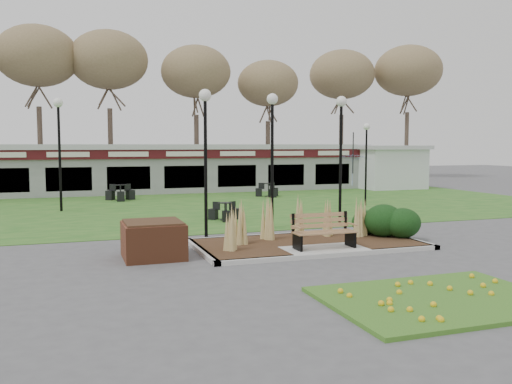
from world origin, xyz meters
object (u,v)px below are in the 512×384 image
object	(u,v)px
lamp_post_mid_left	(59,129)
lamp_post_mid_right	(272,130)
service_hut	(389,167)
lamp_post_far_right	(366,146)
park_bench	(323,231)
bistro_set_c	(225,214)
lamp_post_near_right	(205,130)
bistro_set_b	(120,195)
food_pavilion	(180,168)
brick_planter	(153,239)
lamp_post_near_left	(341,131)
bistro_set_d	(268,192)
patio_umbrella	(353,170)

from	to	relation	value
lamp_post_mid_left	lamp_post_mid_right	xyz separation A→B (m)	(6.97, -7.28, -0.18)
service_hut	lamp_post_far_right	world-z (taller)	lamp_post_far_right
park_bench	lamp_post_far_right	xyz separation A→B (m)	(6.75, 9.28, 2.24)
service_hut	bistro_set_c	distance (m)	18.11
lamp_post_near_right	bistro_set_b	distance (m)	12.64
park_bench	food_pavilion	xyz separation A→B (m)	(0.00, 19.71, 0.89)
bistro_set_b	food_pavilion	bearing A→B (deg)	46.62
brick_planter	lamp_post_near_right	distance (m)	4.40
lamp_post_mid_left	brick_planter	bearing A→B (deg)	-77.97
food_pavilion	lamp_post_far_right	world-z (taller)	lamp_post_far_right
bistro_set_b	park_bench	bearing A→B (deg)	-75.89
brick_planter	lamp_post_mid_right	size ratio (longest dim) A/B	0.32
park_bench	bistro_set_b	bearing A→B (deg)	104.11
service_hut	lamp_post_far_right	bearing A→B (deg)	-128.54
brick_planter	bistro_set_b	xyz separation A→B (m)	(0.49, 14.82, -0.19)
brick_planter	lamp_post_near_left	distance (m)	8.74
food_pavilion	lamp_post_near_right	distance (m)	16.58
park_bench	bistro_set_b	size ratio (longest dim) A/B	1.12
lamp_post_near_right	bistro_set_d	bearing A→B (deg)	61.15
brick_planter	service_hut	bearing A→B (deg)	43.52
lamp_post_mid_right	bistro_set_c	distance (m)	4.01
lamp_post_mid_left	bistro_set_b	xyz separation A→B (m)	(2.83, 3.83, -3.25)
bistro_set_c	bistro_set_d	world-z (taller)	bistro_set_d
lamp_post_mid_left	food_pavilion	bearing A→B (deg)	49.79
lamp_post_near_right	food_pavilion	bearing A→B (deg)	81.73
lamp_post_near_left	food_pavilion	bearing A→B (deg)	100.90
lamp_post_near_right	park_bench	bearing A→B (deg)	-55.18
food_pavilion	lamp_post_far_right	bearing A→B (deg)	-57.07
bistro_set_c	brick_planter	bearing A→B (deg)	-120.90
lamp_post_mid_right	bistro_set_b	distance (m)	12.26
lamp_post_near_right	bistro_set_d	xyz separation A→B (m)	(6.38, 11.59, -3.07)
bistro_set_c	patio_umbrella	world-z (taller)	patio_umbrella
bistro_set_d	bistro_set_c	bearing A→B (deg)	-120.33
patio_umbrella	lamp_post_far_right	bearing A→B (deg)	-109.75
service_hut	lamp_post_near_right	bearing A→B (deg)	-137.89
lamp_post_mid_left	patio_umbrella	xyz separation A→B (m)	(14.74, 1.01, -2.00)
lamp_post_near_right	lamp_post_far_right	distance (m)	10.87
bistro_set_b	bistro_set_d	distance (m)	7.95
bistro_set_b	patio_umbrella	distance (m)	12.31
lamp_post_near_right	bistro_set_c	size ratio (longest dim) A/B	3.68
lamp_post_near_right	patio_umbrella	bearing A→B (deg)	42.02
lamp_post_mid_right	bistro_set_c	world-z (taller)	lamp_post_mid_right
lamp_post_near_left	lamp_post_mid_left	distance (m)	12.04
park_bench	bistro_set_d	distance (m)	15.52
lamp_post_mid_right	bistro_set_d	world-z (taller)	lamp_post_mid_right
bistro_set_c	patio_umbrella	size ratio (longest dim) A/B	0.51
lamp_post_near_right	bistro_set_c	world-z (taller)	lamp_post_near_right
lamp_post_near_left	lamp_post_mid_left	size ratio (longest dim) A/B	0.95
service_hut	brick_planter	bearing A→B (deg)	-136.48
park_bench	service_hut	xyz separation A→B (m)	(13.50, 17.75, 0.86)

